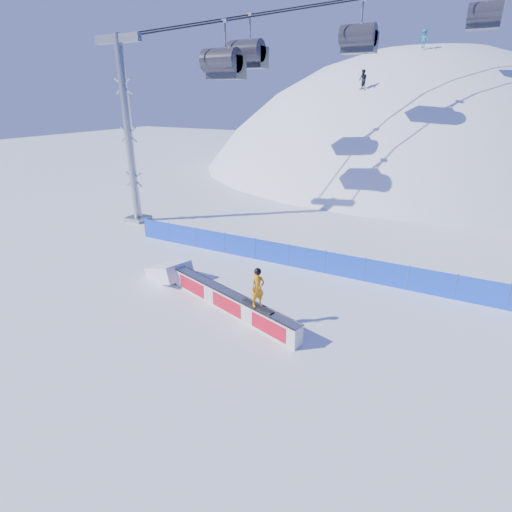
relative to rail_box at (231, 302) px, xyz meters
The scene contains 7 objects.
ground 1.66m from the rail_box, 42.84° to the left, with size 160.00×160.00×0.00m, color white.
snow_hill 46.88m from the rail_box, 88.44° to the left, with size 64.00×64.00×64.00m.
safety_fence 5.71m from the rail_box, 78.13° to the left, with size 22.05×0.05×1.30m.
rail_box is the anchor object (origin of this frame).
snow_ramp 4.65m from the rail_box, 162.51° to the left, with size 2.18×1.46×0.82m, color white, non-canonical shape.
snowboarder 2.03m from the rail_box, 17.49° to the right, with size 1.56×0.73×1.61m.
distant_skiers 32.60m from the rail_box, 80.52° to the left, with size 15.60×9.16×6.74m.
Camera 1 is at (6.68, -13.53, 8.44)m, focal length 28.00 mm.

